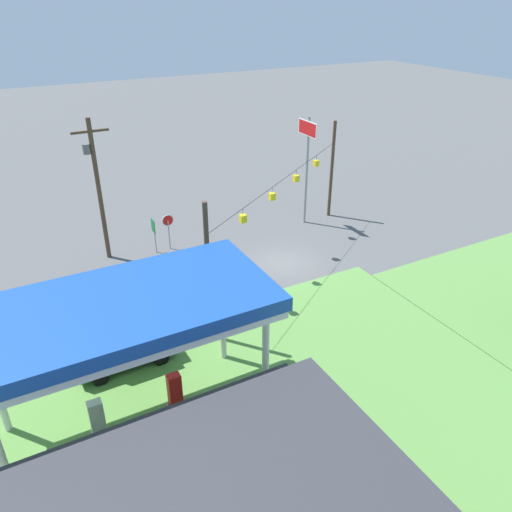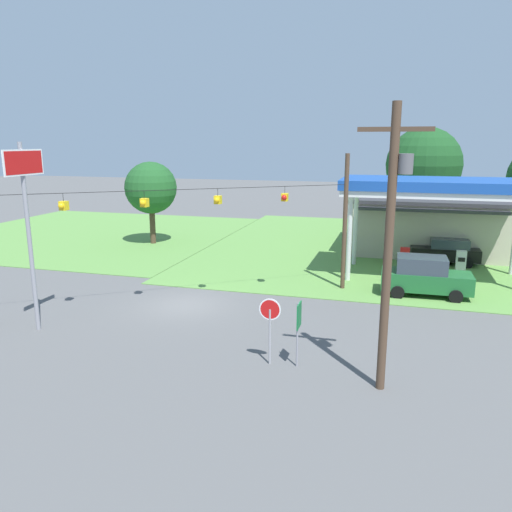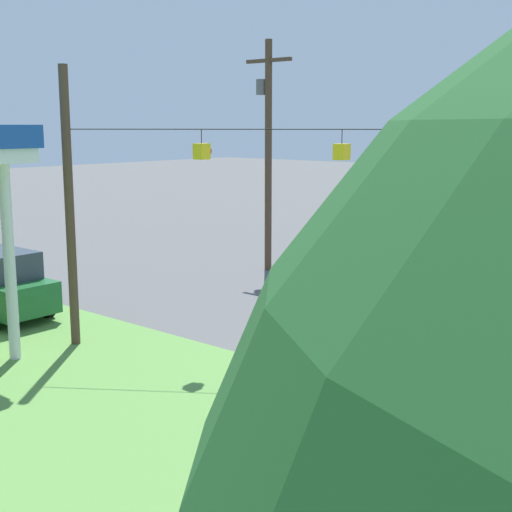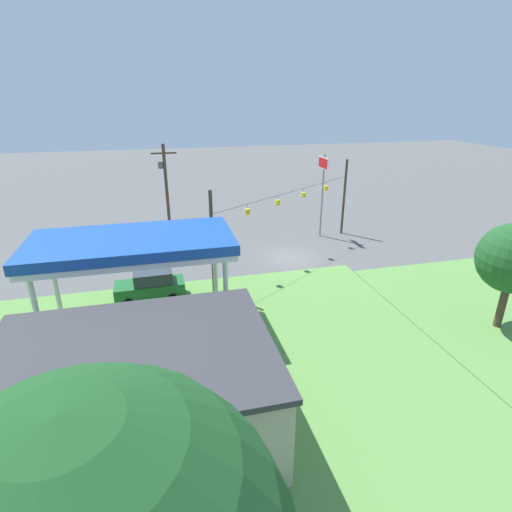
% 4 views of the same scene
% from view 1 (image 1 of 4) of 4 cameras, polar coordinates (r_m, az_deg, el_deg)
% --- Properties ---
extents(ground_plane, '(160.00, 160.00, 0.00)m').
position_cam_1_polar(ground_plane, '(32.26, 3.04, -0.79)').
color(ground_plane, '#565656').
extents(gas_station_canopy, '(10.88, 5.43, 5.84)m').
position_cam_1_polar(gas_station_canopy, '(18.60, -14.90, -6.30)').
color(gas_station_canopy, silver).
rests_on(gas_station_canopy, ground).
extents(fuel_pump_near, '(0.71, 0.56, 1.74)m').
position_cam_1_polar(fuel_pump_near, '(21.66, -9.25, -15.12)').
color(fuel_pump_near, gray).
rests_on(fuel_pump_near, ground).
extents(fuel_pump_far, '(0.71, 0.56, 1.74)m').
position_cam_1_polar(fuel_pump_far, '(21.24, -17.67, -17.41)').
color(fuel_pump_far, gray).
rests_on(fuel_pump_far, ground).
extents(car_at_pumps_front, '(4.58, 2.16, 2.09)m').
position_cam_1_polar(car_at_pumps_front, '(24.23, -14.68, -9.72)').
color(car_at_pumps_front, '#1E602D').
rests_on(car_at_pumps_front, ground).
extents(car_at_pumps_rear, '(4.36, 2.15, 1.75)m').
position_cam_1_polar(car_at_pumps_rear, '(18.64, -13.20, -24.59)').
color(car_at_pumps_rear, black).
rests_on(car_at_pumps_rear, ground).
extents(stop_sign_roadside, '(0.80, 0.08, 2.50)m').
position_cam_1_polar(stop_sign_roadside, '(33.74, -10.01, 3.59)').
color(stop_sign_roadside, '#99999E').
rests_on(stop_sign_roadside, ground).
extents(stop_sign_overhead, '(0.22, 2.21, 7.94)m').
position_cam_1_polar(stop_sign_overhead, '(36.27, 5.86, 11.95)').
color(stop_sign_overhead, gray).
rests_on(stop_sign_overhead, ground).
extents(route_sign, '(0.10, 0.70, 2.40)m').
position_cam_1_polar(route_sign, '(33.46, -11.61, 3.02)').
color(route_sign, gray).
rests_on(route_sign, ground).
extents(utility_pole_main, '(2.20, 0.44, 9.10)m').
position_cam_1_polar(utility_pole_main, '(32.38, -17.70, 7.89)').
color(utility_pole_main, '#4C3828').
rests_on(utility_pole_main, ground).
extents(signal_span_gantry, '(14.64, 10.24, 7.35)m').
position_cam_1_polar(signal_span_gantry, '(30.54, 3.22, 5.87)').
color(signal_span_gantry, '#4C3828').
rests_on(signal_span_gantry, ground).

